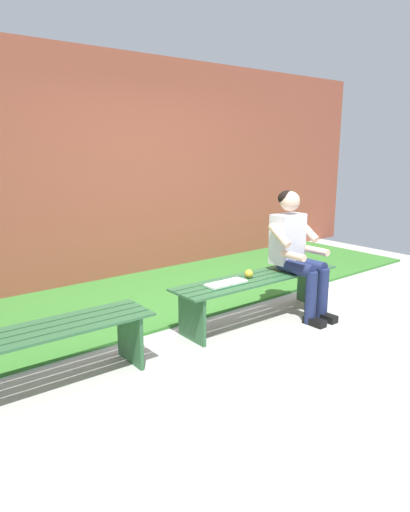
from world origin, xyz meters
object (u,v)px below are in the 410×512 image
at_px(person_seated, 296,248).
at_px(bench_near, 258,287).
at_px(book_open, 226,284).
at_px(bench_far, 23,348).
at_px(apple, 249,274).

bearing_deg(person_seated, bench_near, -13.38).
bearing_deg(book_open, person_seated, 174.88).
xyz_separation_m(bench_far, person_seated, (-2.67, 0.10, 0.34)).
bearing_deg(person_seated, bench_far, -2.15).
bearing_deg(bench_far, apple, -179.29).
xyz_separation_m(bench_far, apple, (-2.15, -0.03, 0.14)).
bearing_deg(book_open, bench_near, -177.88).
height_order(apple, book_open, apple).
distance_m(bench_near, bench_far, 2.25).
relative_size(apple, book_open, 0.20).
relative_size(bench_near, bench_far, 0.99).
distance_m(bench_near, book_open, 0.44).
xyz_separation_m(bench_far, book_open, (-1.83, 0.01, 0.11)).
bearing_deg(bench_far, book_open, 179.77).
distance_m(bench_far, person_seated, 2.70).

